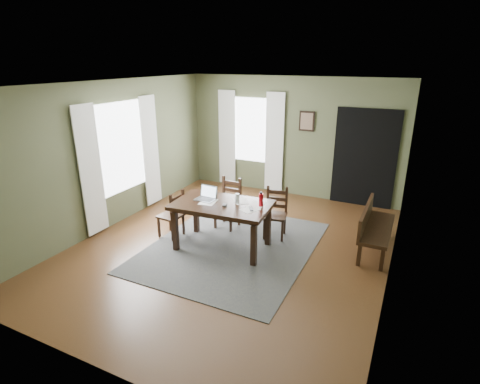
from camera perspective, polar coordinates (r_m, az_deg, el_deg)
The scene contains 25 objects.
ground at distance 6.51m, azimuth -1.16°, elevation -8.34°, with size 5.00×6.00×0.01m.
room_shell at distance 5.88m, azimuth -1.28°, elevation 7.42°, with size 5.02×6.02×2.71m.
rug at distance 6.50m, azimuth -1.16°, elevation -8.25°, with size 2.60×3.20×0.01m.
dining_table at distance 6.19m, azimuth -2.75°, elevation -2.58°, with size 1.66×1.07×0.80m.
chair_end at distance 6.77m, azimuth -10.24°, elevation -3.44°, with size 0.41×0.41×0.87m.
chair_back_left at distance 7.07m, azimuth -1.77°, elevation -1.78°, with size 0.43×0.43×0.94m.
chair_back_right at distance 6.72m, azimuth 5.44°, elevation -3.24°, with size 0.46×0.46×0.90m.
bench at distance 6.56m, azimuth 19.61°, elevation -4.73°, with size 0.45×1.39×0.78m.
laptop at distance 6.32m, azimuth -5.10°, elevation -0.60°, with size 0.35×0.29×0.23m.
computer_mouse at distance 6.03m, azimuth -2.35°, elevation -2.01°, with size 0.06×0.10×0.04m, color #3F3F42.
tv_remote at distance 5.91m, azimuth 1.69°, elevation -2.54°, with size 0.05×0.19×0.02m, color black.
drinking_glass at distance 6.12m, azimuth -0.42°, elevation -0.99°, with size 0.07×0.07×0.16m, color silver.
water_bottle at distance 6.00m, azimuth 3.22°, elevation -1.17°, with size 0.09×0.09×0.24m.
paper_a at distance 6.22m, azimuth -4.87°, elevation -1.50°, with size 0.25×0.32×0.00m, color white.
paper_b at distance 5.89m, azimuth 1.54°, elevation -2.70°, with size 0.22×0.28×0.00m, color white.
paper_c at distance 6.23m, azimuth 0.20°, elevation -1.40°, with size 0.23×0.30×0.00m, color white.
paper_d at distance 6.08m, azimuth 2.46°, elevation -1.96°, with size 0.24×0.32×0.00m, color white.
window_left at distance 7.52m, azimuth -17.68°, elevation 6.47°, with size 0.01×1.30×1.70m.
window_back at distance 9.00m, azimuth 1.64°, elevation 9.43°, with size 1.00×0.01×1.50m.
curtain_left_near at distance 7.01m, azimuth -21.79°, elevation 2.93°, with size 0.03×0.48×2.30m.
curtain_left_far at distance 8.16m, azimuth -13.46°, elevation 6.03°, with size 0.03×0.48×2.30m.
curtain_back_left at distance 9.28m, azimuth -1.98°, elevation 8.18°, with size 0.44×0.03×2.30m.
curtain_back_right at distance 8.79m, azimuth 5.26°, elevation 7.45°, with size 0.44×0.03×2.30m.
framed_picture at distance 8.49m, azimuth 10.14°, elevation 10.58°, with size 0.34×0.03×0.44m.
doorway_back at distance 8.39m, azimuth 18.44°, elevation 4.87°, with size 1.30×0.03×2.10m.
Camera 1 is at (2.60, -5.12, 3.05)m, focal length 28.00 mm.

